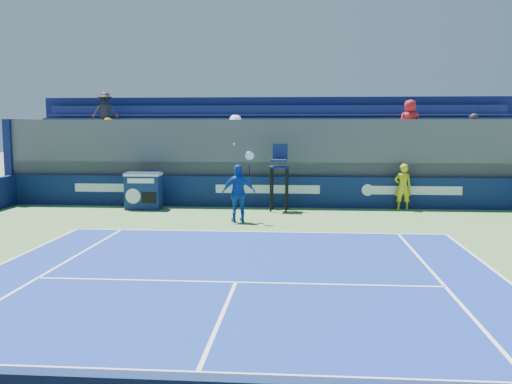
# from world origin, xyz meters

# --- Properties ---
(ball_person) EXTENTS (0.65, 0.44, 1.73)m
(ball_person) POSITION_xyz_m (5.07, 16.75, 0.88)
(ball_person) COLOR gold
(ball_person) RESTS_ON apron
(back_hoarding) EXTENTS (20.40, 0.21, 1.20)m
(back_hoarding) POSITION_xyz_m (0.00, 17.10, 0.60)
(back_hoarding) COLOR #0C1944
(back_hoarding) RESTS_ON ground
(match_clock) EXTENTS (1.32, 0.74, 1.40)m
(match_clock) POSITION_xyz_m (-4.61, 16.16, 0.74)
(match_clock) COLOR #101F50
(match_clock) RESTS_ON ground
(umpire_chair) EXTENTS (0.75, 0.75, 2.48)m
(umpire_chair) POSITION_xyz_m (0.49, 16.19, 1.53)
(umpire_chair) COLOR black
(umpire_chair) RESTS_ON ground
(tennis_player) EXTENTS (1.18, 0.70, 2.57)m
(tennis_player) POSITION_xyz_m (-0.73, 13.60, 0.96)
(tennis_player) COLOR #1445A9
(tennis_player) RESTS_ON apron
(stadium_seating) EXTENTS (21.00, 4.05, 4.57)m
(stadium_seating) POSITION_xyz_m (-0.02, 19.15, 1.84)
(stadium_seating) COLOR #49494E
(stadium_seating) RESTS_ON ground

